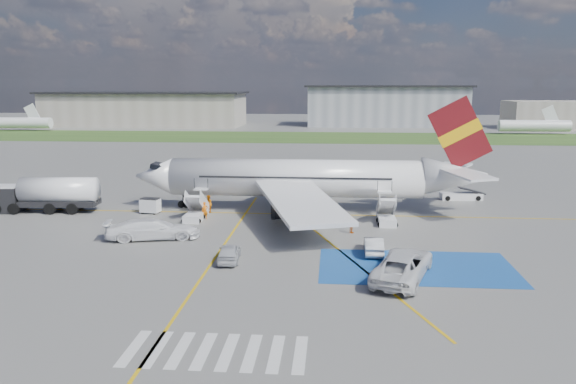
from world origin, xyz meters
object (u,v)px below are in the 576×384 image
object	(u,v)px
gpu_cart	(150,206)
van_white_b	(153,226)
car_silver_b	(373,245)
fuel_tanker	(47,197)
belt_loader	(461,196)
airliner	(310,178)
car_silver_a	(229,252)
van_white_a	(403,260)

from	to	relation	value
gpu_cart	van_white_b	distance (m)	10.02
car_silver_b	van_white_b	xyz separation A→B (m)	(-18.51, 2.69, 0.48)
fuel_tanker	belt_loader	world-z (taller)	fuel_tanker
belt_loader	airliner	bearing A→B (deg)	-163.24
gpu_cart	van_white_b	size ratio (longest dim) A/B	0.35
belt_loader	van_white_b	size ratio (longest dim) A/B	0.86
van_white_b	fuel_tanker	bearing A→B (deg)	43.92
car_silver_b	car_silver_a	bearing A→B (deg)	15.01
airliner	gpu_cart	size ratio (longest dim) A/B	17.79
car_silver_b	airliner	bearing A→B (deg)	-68.85
fuel_tanker	van_white_a	bearing A→B (deg)	-31.35
fuel_tanker	belt_loader	distance (m)	45.26
car_silver_a	van_white_b	bearing A→B (deg)	-41.00
gpu_cart	car_silver_b	size ratio (longest dim) A/B	0.51
fuel_tanker	car_silver_a	bearing A→B (deg)	-38.66
van_white_a	van_white_b	xyz separation A→B (m)	(-20.15, 8.11, -0.06)
airliner	fuel_tanker	xyz separation A→B (m)	(-27.11, -2.89, -1.88)
belt_loader	fuel_tanker	bearing A→B (deg)	-172.69
van_white_a	gpu_cart	bearing A→B (deg)	-18.53
belt_loader	car_silver_b	world-z (taller)	belt_loader
fuel_tanker	van_white_a	distance (m)	38.52
airliner	car_silver_a	distance (m)	18.67
car_silver_b	van_white_b	distance (m)	18.71
gpu_cart	belt_loader	world-z (taller)	gpu_cart
car_silver_a	van_white_b	distance (m)	9.41
airliner	gpu_cart	world-z (taller)	airliner
car_silver_a	airliner	bearing A→B (deg)	-111.74
airliner	belt_loader	world-z (taller)	airliner
fuel_tanker	car_silver_b	world-z (taller)	fuel_tanker
fuel_tanker	van_white_a	xyz separation A→B (m)	(34.36, -17.41, -0.29)
car_silver_b	van_white_b	bearing A→B (deg)	-7.77
gpu_cart	airliner	bearing A→B (deg)	19.09
car_silver_a	van_white_b	world-z (taller)	van_white_b
airliner	fuel_tanker	distance (m)	27.33
car_silver_a	belt_loader	bearing A→B (deg)	-137.41
fuel_tanker	gpu_cart	distance (m)	10.90
gpu_cart	car_silver_b	bearing A→B (deg)	-19.56
gpu_cart	van_white_a	xyz separation A→B (m)	(23.49, -17.54, 0.51)
gpu_cart	belt_loader	xyz separation A→B (m)	(33.31, 9.60, -0.34)
car_silver_b	van_white_a	bearing A→B (deg)	107.34
airliner	car_silver_b	xyz separation A→B (m)	(5.61, -14.88, -2.72)
car_silver_b	belt_loader	bearing A→B (deg)	-117.31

